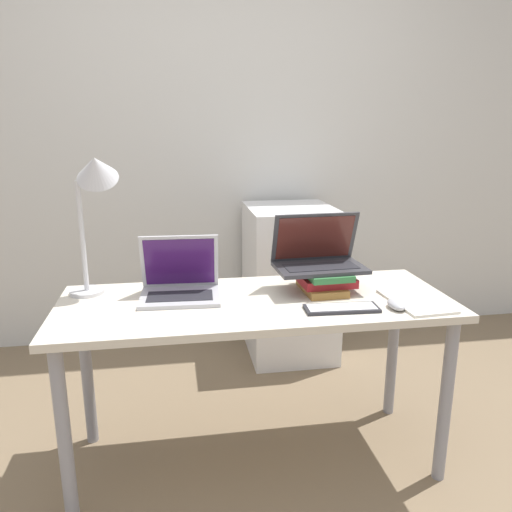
{
  "coord_description": "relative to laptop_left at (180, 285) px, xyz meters",
  "views": [
    {
      "loc": [
        -0.31,
        -1.54,
        1.4
      ],
      "look_at": [
        0.0,
        0.31,
        0.91
      ],
      "focal_mm": 35.0,
      "sensor_mm": 36.0,
      "label": 1
    }
  ],
  "objects": [
    {
      "name": "book_stack",
      "position": [
        0.6,
        -0.02,
        -0.0
      ],
      "size": [
        0.22,
        0.26,
        0.09
      ],
      "color": "olive",
      "rests_on": "desk"
    },
    {
      "name": "ground_plane",
      "position": [
        0.3,
        -0.39,
        -0.78
      ],
      "size": [
        14.0,
        14.0,
        0.0
      ],
      "primitive_type": "plane",
      "color": "#7A664C"
    },
    {
      "name": "laptop_on_books",
      "position": [
        0.58,
        0.01,
        0.09
      ],
      "size": [
        0.38,
        0.24,
        0.23
      ],
      "color": "#333338",
      "rests_on": "book_stack"
    },
    {
      "name": "wireless_keyboard",
      "position": [
        0.6,
        -0.25,
        -0.04
      ],
      "size": [
        0.28,
        0.11,
        0.01
      ],
      "color": "#28282D",
      "rests_on": "desk"
    },
    {
      "name": "laptop_left",
      "position": [
        0.0,
        0.0,
        0.0
      ],
      "size": [
        0.33,
        0.26,
        0.25
      ],
      "color": "#B2B2B7",
      "rests_on": "desk"
    },
    {
      "name": "desk_lamp",
      "position": [
        -0.31,
        0.07,
        0.4
      ],
      "size": [
        0.23,
        0.2,
        0.6
      ],
      "color": "silver",
      "rests_on": "desk"
    },
    {
      "name": "desk",
      "position": [
        0.3,
        -0.09,
        -0.14
      ],
      "size": [
        1.56,
        0.61,
        0.73
      ],
      "color": "beige",
      "rests_on": "ground_plane"
    },
    {
      "name": "notepad",
      "position": [
        0.91,
        -0.22,
        -0.04
      ],
      "size": [
        0.21,
        0.31,
        0.01
      ],
      "color": "silver",
      "rests_on": "desk"
    },
    {
      "name": "mini_fridge",
      "position": [
        0.68,
        0.94,
        -0.32
      ],
      "size": [
        0.51,
        0.61,
        0.93
      ],
      "color": "white",
      "rests_on": "ground_plane"
    },
    {
      "name": "wall_back",
      "position": [
        0.3,
        1.31,
        0.57
      ],
      "size": [
        8.0,
        0.05,
        2.7
      ],
      "color": "silver",
      "rests_on": "ground_plane"
    },
    {
      "name": "mouse",
      "position": [
        0.8,
        -0.28,
        -0.03
      ],
      "size": [
        0.06,
        0.1,
        0.03
      ],
      "color": "#B2B2B7",
      "rests_on": "desk"
    }
  ]
}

